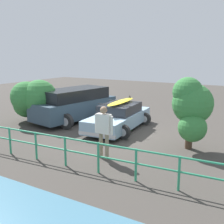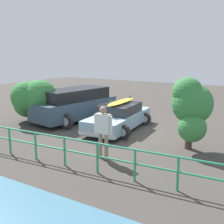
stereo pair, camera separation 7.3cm
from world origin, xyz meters
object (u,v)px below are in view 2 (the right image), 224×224
object	(u,v)px
sedan_car	(119,117)
bush_near_left	(191,106)
bush_near_right	(36,100)
suv_car	(75,104)
person_bystander	(103,128)

from	to	relation	value
sedan_car	bush_near_left	distance (m)	4.08
bush_near_right	bush_near_left	bearing A→B (deg)	179.72
suv_car	bush_near_right	size ratio (longest dim) A/B	1.86
sedan_car	person_bystander	distance (m)	3.96
bush_near_left	bush_near_right	bearing A→B (deg)	-0.28
person_bystander	suv_car	bearing A→B (deg)	-42.19
sedan_car	suv_car	size ratio (longest dim) A/B	0.89
suv_car	bush_near_right	world-z (taller)	bush_near_right
sedan_car	bush_near_right	distance (m)	4.47
sedan_car	person_bystander	size ratio (longest dim) A/B	2.43
bush_near_left	bush_near_right	xyz separation A→B (m)	(8.01, -0.04, -0.48)
suv_car	bush_near_right	xyz separation A→B (m)	(1.42, 1.42, 0.30)
bush_near_right	person_bystander	bearing A→B (deg)	156.52
sedan_car	person_bystander	world-z (taller)	person_bystander
suv_car	person_bystander	size ratio (longest dim) A/B	2.73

